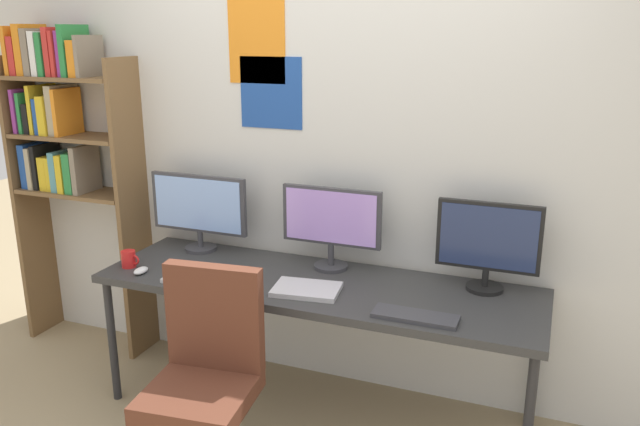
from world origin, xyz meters
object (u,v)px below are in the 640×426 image
Objects in this scene: laptop_closed at (306,289)px; bookshelf at (64,140)px; monitor_left at (199,208)px; computer_mouse at (141,271)px; keyboard_right at (415,316)px; coffee_mug at (129,259)px; monitor_center at (331,222)px; desk at (316,291)px; keyboard_left at (196,281)px; office_chair at (206,402)px; monitor_right at (488,242)px.

bookshelf is at bearing 160.64° from laptop_closed.
monitor_left reaches higher than computer_mouse.
coffee_mug reaches higher than keyboard_right.
bookshelf reaches higher than monitor_center.
bookshelf is 3.70× the size of monitor_center.
desk is 3.78× the size of monitor_left.
monitor_center is at bearing 38.30° from keyboard_left.
office_chair is at bearing -150.57° from keyboard_right.
coffee_mug is (0.73, -0.40, -0.54)m from bookshelf.
bookshelf is (-1.74, 0.23, 0.63)m from desk.
keyboard_right is at bearing -17.98° from monitor_left.
laptop_closed is at bearing 169.97° from keyboard_right.
monitor_left is 0.56m from keyboard_left.
keyboard_left is 0.90× the size of keyboard_right.
monitor_center reaches higher than computer_mouse.
monitor_center is 5.63× the size of computer_mouse.
monitor_left is 6.19× the size of computer_mouse.
bookshelf reaches higher than computer_mouse.
monitor_center reaches higher than keyboard_left.
keyboard_left is (-1.36, -0.44, -0.23)m from monitor_right.
monitor_right is at bearing 40.51° from office_chair.
coffee_mug is at bearing 172.03° from keyboard_left.
laptop_closed is at bearing -23.21° from monitor_left.
desk is 0.14m from laptop_closed.
desk is 0.88m from monitor_left.
monitor_left is at bearing 121.69° from office_chair.
office_chair is 9.34× the size of coffee_mug.
keyboard_right is (-0.24, -0.44, -0.23)m from monitor_right.
keyboard_left is at bearing -157.67° from desk.
laptop_closed is (0.80, -0.34, -0.24)m from monitor_left.
bookshelf is at bearing 151.75° from computer_mouse.
coffee_mug reaches higher than computer_mouse.
computer_mouse is at bearing 144.56° from office_chair.
coffee_mug reaches higher than desk.
coffee_mug is at bearing -119.11° from monitor_left.
keyboard_left is 3.56× the size of computer_mouse.
monitor_right is 1.77m from computer_mouse.
office_chair reaches higher than computer_mouse.
office_chair is at bearing -139.49° from monitor_right.
monitor_center is 5.09× the size of coffee_mug.
keyboard_left is 1.07× the size of laptop_closed.
office_chair reaches higher than laptop_closed.
bookshelf is at bearing 179.44° from monitor_center.
office_chair is 0.65m from keyboard_left.
office_chair is 0.99m from keyboard_right.
coffee_mug is (-0.12, 0.06, 0.03)m from computer_mouse.
computer_mouse is 0.90m from laptop_closed.
coffee_mug is at bearing 153.77° from computer_mouse.
keyboard_left is at bearing -162.02° from monitor_right.
monitor_right is (2.54, -0.02, -0.34)m from bookshelf.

